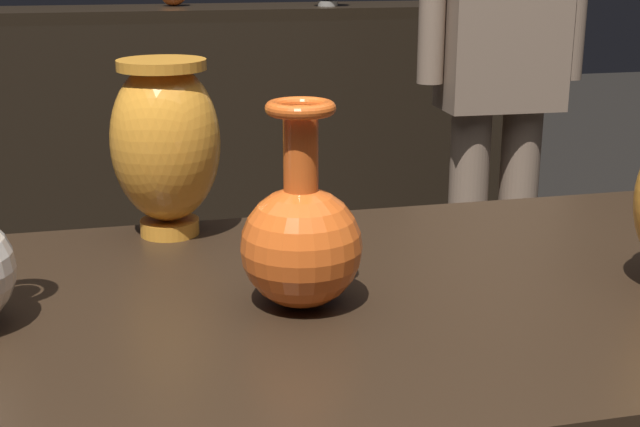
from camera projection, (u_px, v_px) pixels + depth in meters
back_display_shelf at (182, 149)px, 3.13m from camera, size 2.60×0.40×0.99m
vase_centerpiece at (301, 238)px, 0.94m from camera, size 0.13×0.13×0.23m
vase_left_accent at (165, 142)px, 1.17m from camera, size 0.15×0.15×0.24m
visitor_near_right at (501, 57)px, 2.36m from camera, size 0.47×0.19×1.54m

